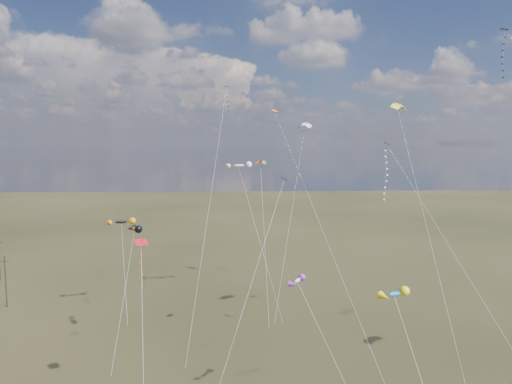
{
  "coord_description": "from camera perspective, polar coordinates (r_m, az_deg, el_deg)",
  "views": [
    {
      "loc": [
        -2.56,
        -39.79,
        25.16
      ],
      "look_at": [
        0.0,
        18.0,
        19.0
      ],
      "focal_mm": 32.0,
      "sensor_mm": 36.0,
      "label": 1
    }
  ],
  "objects": [
    {
      "name": "novelty_orange_black",
      "position": [
        58.99,
        -14.94,
        -4.52
      ],
      "size": [
        2.36,
        10.65,
        15.14
      ],
      "color": "#D86F03",
      "rests_on": "ground"
    },
    {
      "name": "diamond_navy_right",
      "position": [
        54.47,
        16.67,
        1.26
      ],
      "size": [
        11.96,
        15.19,
        25.31
      ],
      "color": "#081346",
      "rests_on": "ground"
    },
    {
      "name": "novelty_white_purple",
      "position": [
        43.52,
        5.29,
        -11.06
      ],
      "size": [
        6.7,
        10.2,
        12.78
      ],
      "color": "white",
      "rests_on": "ground"
    },
    {
      "name": "utility_pole_near",
      "position": [
        81.05,
        -28.81,
        -9.76
      ],
      "size": [
        1.4,
        0.2,
        8.0
      ],
      "color": "black",
      "rests_on": "ground"
    },
    {
      "name": "novelty_black_orange",
      "position": [
        71.28,
        -16.48,
        -3.62
      ],
      "size": [
        4.11,
        8.2,
        14.0
      ],
      "color": "black",
      "rests_on": "ground"
    },
    {
      "name": "diamond_orange_center",
      "position": [
        58.39,
        6.05,
        0.92
      ],
      "size": [
        10.43,
        23.18,
        29.98
      ],
      "color": "#D1541B",
      "rests_on": "ground"
    },
    {
      "name": "diamond_red_low",
      "position": [
        44.37,
        -14.09,
        -9.6
      ],
      "size": [
        2.63,
        10.3,
        16.23
      ],
      "color": "red",
      "rests_on": "ground"
    },
    {
      "name": "diamond_navy_tall",
      "position": [
        69.29,
        -4.02,
        9.36
      ],
      "size": [
        5.08,
        22.86,
        33.99
      ],
      "color": "#091A4A",
      "rests_on": "ground"
    },
    {
      "name": "diamond_black_mid",
      "position": [
        51.64,
        1.22,
        -5.76
      ],
      "size": [
        8.73,
        14.12,
        21.08
      ],
      "color": "black",
      "rests_on": "ground"
    },
    {
      "name": "novelty_blue_yellow",
      "position": [
        37.08,
        16.99,
        -12.24
      ],
      "size": [
        3.03,
        12.98,
        14.21
      ],
      "color": "#137BD3",
      "rests_on": "ground"
    },
    {
      "name": "parafoil_blue_white",
      "position": [
        77.69,
        6.03,
        8.32
      ],
      "size": [
        7.68,
        16.99,
        29.02
      ],
      "color": "#2157B3",
      "rests_on": "ground"
    },
    {
      "name": "parafoil_yellow",
      "position": [
        61.28,
        17.48,
        10.23
      ],
      "size": [
        2.82,
        21.84,
        30.69
      ],
      "color": "yellow",
      "rests_on": "ground"
    },
    {
      "name": "parafoil_tricolor",
      "position": [
        73.8,
        0.6,
        3.67
      ],
      "size": [
        1.96,
        15.15,
        22.76
      ],
      "color": "#E1B904",
      "rests_on": "ground"
    },
    {
      "name": "novelty_redwhite_stripe",
      "position": [
        73.28,
        -2.15,
        3.27
      ],
      "size": [
        7.98,
        12.84,
        22.24
      ],
      "color": "#EC421A",
      "rests_on": "ground"
    }
  ]
}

